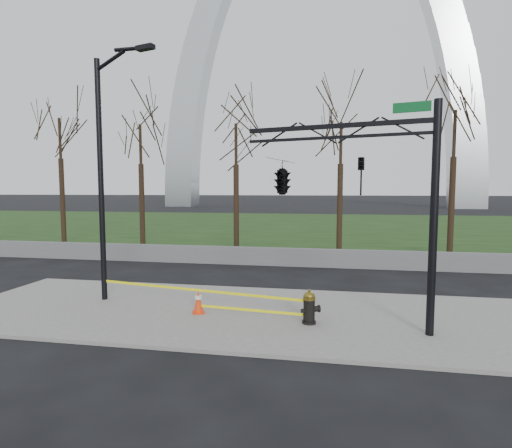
% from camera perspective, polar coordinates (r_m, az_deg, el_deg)
% --- Properties ---
extents(ground, '(500.00, 500.00, 0.00)m').
position_cam_1_polar(ground, '(12.48, -1.93, -12.79)').
color(ground, black).
rests_on(ground, ground).
extents(sidewalk, '(18.00, 6.00, 0.10)m').
position_cam_1_polar(sidewalk, '(12.47, -1.93, -12.57)').
color(sidewalk, slate).
rests_on(sidewalk, ground).
extents(grass_strip, '(120.00, 40.00, 0.06)m').
position_cam_1_polar(grass_strip, '(41.87, 6.69, -0.25)').
color(grass_strip, '#1B3412').
rests_on(grass_strip, ground).
extents(guardrail, '(60.00, 0.30, 0.90)m').
position_cam_1_polar(guardrail, '(20.06, 2.87, -4.68)').
color(guardrail, '#59595B').
rests_on(guardrail, ground).
extents(gateway_arch, '(66.00, 6.00, 65.00)m').
position_cam_1_polar(gateway_arch, '(91.29, 8.78, 23.22)').
color(gateway_arch, silver).
rests_on(gateway_arch, ground).
extents(tree_row, '(34.25, 4.00, 9.49)m').
position_cam_1_polar(tree_row, '(25.08, -9.43, 7.04)').
color(tree_row, black).
rests_on(tree_row, ground).
extents(fire_hydrant, '(0.60, 0.41, 0.96)m').
position_cam_1_polar(fire_hydrant, '(11.39, 7.65, -11.74)').
color(fire_hydrant, black).
rests_on(fire_hydrant, sidewalk).
extents(traffic_cone, '(0.47, 0.47, 0.69)m').
position_cam_1_polar(traffic_cone, '(12.33, -8.22, -10.92)').
color(traffic_cone, '#EF360C').
rests_on(traffic_cone, sidewalk).
extents(street_light, '(2.34, 0.81, 8.21)m').
position_cam_1_polar(street_light, '(14.09, -20.68, 8.26)').
color(street_light, black).
rests_on(street_light, ground).
extents(traffic_signal_mast, '(4.99, 2.54, 6.00)m').
position_cam_1_polar(traffic_signal_mast, '(11.29, 7.45, 6.65)').
color(traffic_signal_mast, black).
rests_on(traffic_signal_mast, ground).
extents(caution_tape, '(6.93, 1.26, 0.48)m').
position_cam_1_polar(caution_tape, '(12.29, -6.09, -10.20)').
color(caution_tape, '#FDF50D').
rests_on(caution_tape, ground).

